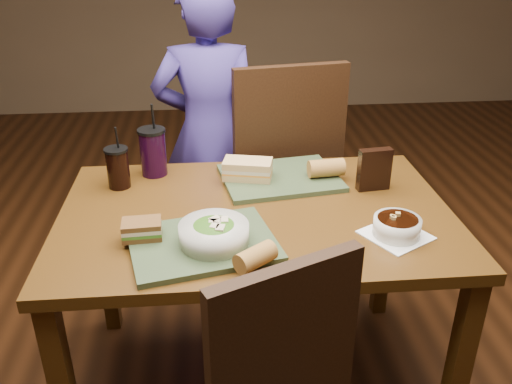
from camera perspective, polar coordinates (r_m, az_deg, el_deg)
ground at (r=2.26m, az=0.00°, el=-18.99°), size 6.00×6.00×0.00m
dining_table at (r=1.85m, az=0.00°, el=-4.46°), size 1.30×0.85×0.75m
chair_far at (r=2.46m, az=3.06°, el=2.55°), size 0.56×0.56×1.11m
diner at (r=2.60m, az=-5.00°, el=6.11°), size 0.52×0.35×1.42m
tray_near at (r=1.61m, az=-5.63°, el=-5.43°), size 0.48×0.40×0.02m
tray_far at (r=2.02m, az=2.55°, el=1.49°), size 0.46×0.38×0.02m
salad_bowl at (r=1.58m, az=-4.45°, el=-4.26°), size 0.21×0.21×0.07m
soup_bowl at (r=1.70m, az=14.61°, el=-3.52°), size 0.24×0.24×0.07m
sandwich_near at (r=1.64m, az=-11.91°, el=-3.86°), size 0.12×0.09×0.05m
sandwich_far at (r=1.98m, az=-0.89°, el=2.42°), size 0.19×0.13×0.07m
baguette_near at (r=1.48m, az=-0.06°, el=-6.86°), size 0.13×0.12×0.06m
baguette_far at (r=2.01m, az=7.39°, el=2.52°), size 0.14×0.08×0.07m
cup_cola at (r=2.00m, az=-14.33°, el=2.52°), size 0.08×0.08×0.23m
cup_berry at (r=2.07m, az=-10.79°, el=4.20°), size 0.10×0.10×0.28m
chip_bag at (r=1.96m, az=12.34°, el=2.33°), size 0.12×0.05×0.15m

